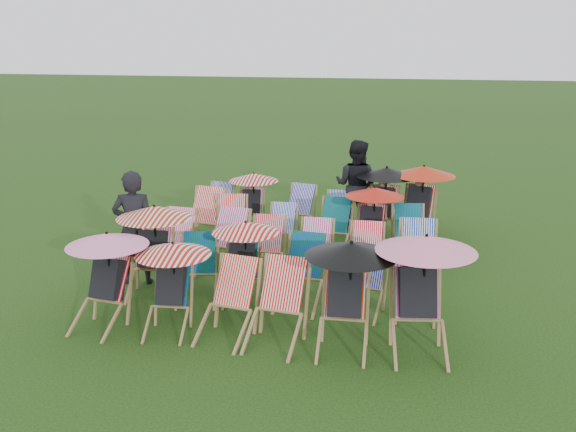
% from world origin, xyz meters
% --- Properties ---
extents(ground, '(100.00, 100.00, 0.00)m').
position_xyz_m(ground, '(0.00, 0.00, 0.00)').
color(ground, black).
rests_on(ground, ground).
extents(deckchair_0, '(1.08, 1.14, 1.28)m').
position_xyz_m(deckchair_0, '(-2.05, -2.27, 0.67)').
color(deckchair_0, olive).
rests_on(deckchair_0, ground).
extents(deckchair_1, '(1.00, 1.06, 1.18)m').
position_xyz_m(deckchair_1, '(-1.15, -2.22, 0.62)').
color(deckchair_1, olive).
rests_on(deckchair_1, ground).
extents(deckchair_2, '(0.78, 0.99, 0.97)m').
position_xyz_m(deckchair_2, '(-0.36, -2.25, 0.49)').
color(deckchair_2, olive).
rests_on(deckchair_2, ground).
extents(deckchair_3, '(0.78, 1.01, 1.02)m').
position_xyz_m(deckchair_3, '(0.30, -2.29, 0.51)').
color(deckchair_3, olive).
rests_on(deckchair_3, ground).
extents(deckchair_4, '(1.14, 1.19, 1.35)m').
position_xyz_m(deckchair_4, '(1.15, -2.26, 0.71)').
color(deckchair_4, olive).
rests_on(deckchair_4, ground).
extents(deckchair_5, '(1.23, 1.32, 1.45)m').
position_xyz_m(deckchair_5, '(2.05, -2.15, 0.77)').
color(deckchair_5, olive).
rests_on(deckchair_5, ground).
extents(deckchair_6, '(1.13, 1.21, 1.34)m').
position_xyz_m(deckchair_6, '(-1.88, -1.06, 0.70)').
color(deckchair_6, olive).
rests_on(deckchair_6, ground).
extents(deckchair_7, '(0.77, 0.96, 0.93)m').
position_xyz_m(deckchair_7, '(-1.14, -1.16, 0.46)').
color(deckchair_7, olive).
rests_on(deckchair_7, ground).
extents(deckchair_8, '(0.98, 1.06, 1.16)m').
position_xyz_m(deckchair_8, '(-0.49, -1.03, 0.61)').
color(deckchair_8, olive).
rests_on(deckchair_8, ground).
extents(deckchair_9, '(0.74, 0.96, 0.98)m').
position_xyz_m(deckchair_9, '(0.38, -1.07, 0.49)').
color(deckchair_9, olive).
rests_on(deckchair_9, ground).
extents(deckchair_10, '(0.70, 0.88, 0.86)m').
position_xyz_m(deckchair_10, '(1.28, -1.15, 0.43)').
color(deckchair_10, olive).
rests_on(deckchair_10, ground).
extents(deckchair_11, '(0.59, 0.81, 0.86)m').
position_xyz_m(deckchair_11, '(2.02, -1.10, 0.43)').
color(deckchair_11, olive).
rests_on(deckchair_11, ground).
extents(deckchair_12, '(0.69, 0.91, 0.93)m').
position_xyz_m(deckchair_12, '(-2.02, 0.10, 0.46)').
color(deckchair_12, olive).
rests_on(deckchair_12, ground).
extents(deckchair_13, '(0.83, 1.03, 1.00)m').
position_xyz_m(deckchair_13, '(-1.11, 0.01, 0.50)').
color(deckchair_13, olive).
rests_on(deckchair_13, ground).
extents(deckchair_14, '(0.62, 0.85, 0.91)m').
position_xyz_m(deckchair_14, '(-0.41, 0.04, 0.45)').
color(deckchair_14, olive).
rests_on(deckchair_14, ground).
extents(deckchair_15, '(0.61, 0.84, 0.90)m').
position_xyz_m(deckchair_15, '(0.39, 0.06, 0.45)').
color(deckchair_15, olive).
rests_on(deckchair_15, ground).
extents(deckchair_16, '(0.61, 0.84, 0.89)m').
position_xyz_m(deckchair_16, '(1.22, 0.03, 0.45)').
color(deckchair_16, olive).
rests_on(deckchair_16, ground).
extents(deckchair_17, '(0.68, 0.92, 0.97)m').
position_xyz_m(deckchair_17, '(2.01, 0.06, 0.48)').
color(deckchair_17, olive).
rests_on(deckchair_17, ground).
extents(deckchair_18, '(0.81, 1.03, 1.03)m').
position_xyz_m(deckchair_18, '(-1.92, 1.26, 0.51)').
color(deckchair_18, olive).
rests_on(deckchair_18, ground).
extents(deckchair_19, '(0.77, 0.97, 0.95)m').
position_xyz_m(deckchair_19, '(-1.32, 1.12, 0.47)').
color(deckchair_19, olive).
rests_on(deckchair_19, ground).
extents(deckchair_20, '(0.56, 0.77, 0.83)m').
position_xyz_m(deckchair_20, '(-0.41, 1.20, 0.42)').
color(deckchair_20, olive).
rests_on(deckchair_20, ground).
extents(deckchair_21, '(0.75, 0.96, 0.96)m').
position_xyz_m(deckchair_21, '(0.51, 1.25, 0.48)').
color(deckchair_21, olive).
rests_on(deckchair_21, ground).
extents(deckchair_22, '(1.03, 1.07, 1.22)m').
position_xyz_m(deckchair_22, '(1.19, 1.32, 0.64)').
color(deckchair_22, olive).
rests_on(deckchair_22, ground).
extents(deckchair_23, '(0.75, 0.94, 0.92)m').
position_xyz_m(deckchair_23, '(1.88, 1.16, 0.46)').
color(deckchair_23, olive).
rests_on(deckchair_23, ground).
extents(deckchair_24, '(0.72, 0.90, 0.88)m').
position_xyz_m(deckchair_24, '(-2.00, 2.36, 0.44)').
color(deckchair_24, olive).
rests_on(deckchair_24, ground).
extents(deckchair_25, '(0.97, 1.04, 1.16)m').
position_xyz_m(deckchair_25, '(-1.23, 2.33, 0.61)').
color(deckchair_25, olive).
rests_on(deckchair_25, ground).
extents(deckchair_26, '(0.76, 0.94, 0.92)m').
position_xyz_m(deckchair_26, '(-0.34, 2.39, 0.46)').
color(deckchair_26, olive).
rests_on(deckchair_26, ground).
extents(deckchair_27, '(0.55, 0.77, 0.84)m').
position_xyz_m(deckchair_27, '(0.48, 2.34, 0.42)').
color(deckchair_27, olive).
rests_on(deckchair_27, ground).
extents(deckchair_28, '(1.15, 1.21, 1.36)m').
position_xyz_m(deckchair_28, '(1.32, 2.42, 0.72)').
color(deckchair_28, olive).
rests_on(deckchair_28, ground).
extents(deckchair_29, '(1.18, 1.26, 1.40)m').
position_xyz_m(deckchair_29, '(2.00, 2.46, 0.74)').
color(deckchair_29, olive).
rests_on(deckchair_29, ground).
extents(person_left, '(0.74, 0.57, 1.81)m').
position_xyz_m(person_left, '(-2.30, -0.71, 0.90)').
color(person_left, black).
rests_on(person_left, ground).
extents(person_rear, '(1.03, 0.89, 1.81)m').
position_xyz_m(person_rear, '(0.77, 2.88, 0.90)').
color(person_rear, black).
rests_on(person_rear, ground).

